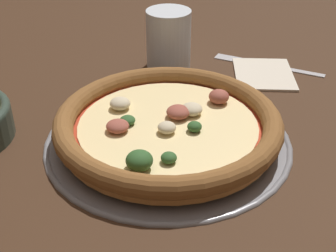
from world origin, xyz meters
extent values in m
plane|color=#3D2616|center=(0.00, 0.00, 0.00)|extent=(3.00, 3.00, 0.00)
cylinder|color=gray|center=(0.00, 0.00, 0.00)|extent=(0.32, 0.32, 0.00)
torus|color=gray|center=(0.00, 0.00, 0.00)|extent=(0.33, 0.33, 0.01)
cylinder|color=#BC7F42|center=(0.00, 0.00, 0.02)|extent=(0.28, 0.28, 0.01)
torus|color=brown|center=(0.00, 0.00, 0.03)|extent=(0.30, 0.30, 0.03)
cylinder|color=#B7381E|center=(0.00, 0.00, 0.02)|extent=(0.25, 0.25, 0.00)
cylinder|color=beige|center=(0.00, 0.00, 0.03)|extent=(0.23, 0.23, 0.00)
ellipsoid|color=#2D5628|center=(0.10, 0.00, 0.04)|extent=(0.04, 0.04, 0.02)
ellipsoid|color=#2D5628|center=(0.01, 0.04, 0.03)|extent=(0.03, 0.03, 0.01)
ellipsoid|color=beige|center=(-0.03, 0.02, 0.03)|extent=(0.03, 0.03, 0.01)
ellipsoid|color=beige|center=(0.02, 0.01, 0.03)|extent=(0.03, 0.03, 0.01)
ellipsoid|color=#994C3D|center=(0.04, -0.06, 0.03)|extent=(0.04, 0.04, 0.01)
ellipsoid|color=beige|center=(-0.02, -0.07, 0.03)|extent=(0.04, 0.04, 0.02)
ellipsoid|color=#994C3D|center=(-0.08, 0.05, 0.04)|extent=(0.04, 0.04, 0.02)
ellipsoid|color=#2D5628|center=(0.02, -0.05, 0.03)|extent=(0.03, 0.03, 0.01)
ellipsoid|color=#2D5628|center=(0.08, 0.03, 0.03)|extent=(0.02, 0.02, 0.01)
ellipsoid|color=#994C3D|center=(-0.02, 0.01, 0.03)|extent=(0.04, 0.04, 0.02)
cylinder|color=silver|center=(-0.22, -0.07, 0.05)|extent=(0.08, 0.08, 0.10)
cube|color=beige|center=(-0.24, 0.09, 0.00)|extent=(0.14, 0.13, 0.01)
cube|color=#B7B7BC|center=(-0.28, 0.11, 0.00)|extent=(0.03, 0.15, 0.00)
cube|color=#B7B7BC|center=(-0.29, 0.02, 0.00)|extent=(0.03, 0.05, 0.00)
camera|label=1|loc=(0.49, 0.16, 0.35)|focal=50.00mm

